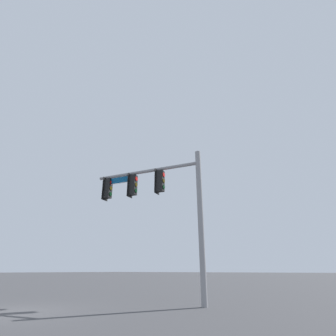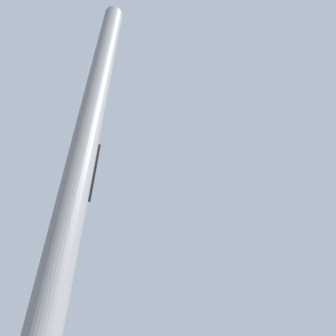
# 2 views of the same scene
# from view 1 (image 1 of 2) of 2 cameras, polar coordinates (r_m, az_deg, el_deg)

# --- Properties ---
(ground_plane) EXTENTS (400.00, 400.00, 0.00)m
(ground_plane) POSITION_cam_1_polar(r_m,az_deg,el_deg) (12.11, -32.07, -25.13)
(ground_plane) COLOR #38383A
(signal_pole_near) EXTENTS (5.93, 1.47, 6.94)m
(signal_pole_near) POSITION_cam_1_polar(r_m,az_deg,el_deg) (13.25, -1.83, -6.17)
(signal_pole_near) COLOR gray
(signal_pole_near) RESTS_ON ground_plane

